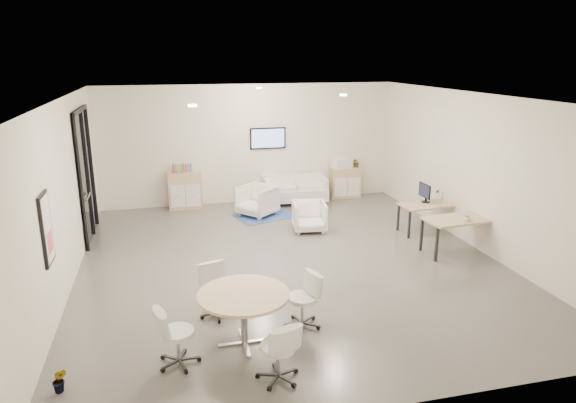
# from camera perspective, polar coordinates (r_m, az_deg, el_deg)

# --- Properties ---
(room_shell) EXTENTS (9.60, 10.60, 4.80)m
(room_shell) POSITION_cam_1_polar(r_m,az_deg,el_deg) (9.69, 0.20, 2.06)
(room_shell) COLOR #5A5752
(room_shell) RESTS_ON ground
(glass_door) EXTENTS (0.09, 1.90, 2.85)m
(glass_door) POSITION_cam_1_polar(r_m,az_deg,el_deg) (12.00, -21.56, 3.18)
(glass_door) COLOR black
(glass_door) RESTS_ON room_shell
(artwork) EXTENTS (0.05, 0.54, 1.04)m
(artwork) POSITION_cam_1_polar(r_m,az_deg,el_deg) (8.07, -25.24, -2.79)
(artwork) COLOR black
(artwork) RESTS_ON room_shell
(wall_tv) EXTENTS (0.98, 0.06, 0.58)m
(wall_tv) POSITION_cam_1_polar(r_m,az_deg,el_deg) (14.04, -2.25, 7.04)
(wall_tv) COLOR black
(wall_tv) RESTS_ON room_shell
(ceiling_spots) EXTENTS (3.14, 4.14, 0.03)m
(ceiling_spots) POSITION_cam_1_polar(r_m,az_deg,el_deg) (10.20, -2.06, 11.75)
(ceiling_spots) COLOR #FFEAC6
(ceiling_spots) RESTS_ON room_shell
(sideboard_left) EXTENTS (0.87, 0.45, 0.98)m
(sideboard_left) POSITION_cam_1_polar(r_m,az_deg,el_deg) (13.82, -11.37, 1.23)
(sideboard_left) COLOR tan
(sideboard_left) RESTS_ON room_shell
(sideboard_right) EXTENTS (0.86, 0.42, 0.86)m
(sideboard_right) POSITION_cam_1_polar(r_m,az_deg,el_deg) (14.71, 6.34, 2.10)
(sideboard_right) COLOR tan
(sideboard_right) RESTS_ON room_shell
(books) EXTENTS (0.50, 0.14, 0.22)m
(books) POSITION_cam_1_polar(r_m,az_deg,el_deg) (13.69, -11.69, 3.65)
(books) COLOR red
(books) RESTS_ON sideboard_left
(printer) EXTENTS (0.55, 0.48, 0.35)m
(printer) POSITION_cam_1_polar(r_m,az_deg,el_deg) (14.55, 5.99, 4.35)
(printer) COLOR white
(printer) RESTS_ON sideboard_right
(loveseat) EXTENTS (1.77, 0.98, 0.64)m
(loveseat) POSITION_cam_1_polar(r_m,az_deg,el_deg) (14.10, 0.76, 1.26)
(loveseat) COLOR white
(loveseat) RESTS_ON room_shell
(blue_rug) EXTENTS (1.64, 1.34, 0.01)m
(blue_rug) POSITION_cam_1_polar(r_m,az_deg,el_deg) (13.00, -2.48, -1.61)
(blue_rug) COLOR navy
(blue_rug) RESTS_ON room_shell
(armchair_left) EXTENTS (1.13, 1.13, 0.85)m
(armchair_left) POSITION_cam_1_polar(r_m,az_deg,el_deg) (12.96, -3.47, 0.26)
(armchair_left) COLOR white
(armchair_left) RESTS_ON room_shell
(armchair_right) EXTENTS (0.82, 0.78, 0.76)m
(armchair_right) POSITION_cam_1_polar(r_m,az_deg,el_deg) (11.82, 2.39, -1.52)
(armchair_right) COLOR white
(armchair_right) RESTS_ON room_shell
(desk_rear) EXTENTS (1.33, 0.73, 0.67)m
(desk_rear) POSITION_cam_1_polar(r_m,az_deg,el_deg) (12.09, 15.36, -0.58)
(desk_rear) COLOR tan
(desk_rear) RESTS_ON room_shell
(desk_front) EXTENTS (1.49, 0.83, 0.75)m
(desk_front) POSITION_cam_1_polar(r_m,az_deg,el_deg) (10.98, 18.54, -2.16)
(desk_front) COLOR tan
(desk_front) RESTS_ON room_shell
(monitor) EXTENTS (0.20, 0.50, 0.44)m
(monitor) POSITION_cam_1_polar(r_m,az_deg,el_deg) (12.11, 14.96, 0.98)
(monitor) COLOR black
(monitor) RESTS_ON desk_rear
(round_table) EXTENTS (1.28, 1.28, 0.78)m
(round_table) POSITION_cam_1_polar(r_m,az_deg,el_deg) (7.22, -4.97, -10.72)
(round_table) COLOR tan
(round_table) RESTS_ON room_shell
(meeting_chairs) EXTENTS (2.56, 2.56, 0.82)m
(meeting_chairs) POSITION_cam_1_polar(r_m,az_deg,el_deg) (7.35, -4.91, -12.72)
(meeting_chairs) COLOR white
(meeting_chairs) RESTS_ON room_shell
(plant_cabinet) EXTENTS (0.27, 0.29, 0.22)m
(plant_cabinet) POSITION_cam_1_polar(r_m,az_deg,el_deg) (14.73, 7.62, 4.23)
(plant_cabinet) COLOR #3F7F3F
(plant_cabinet) RESTS_ON sideboard_right
(plant_floor) EXTENTS (0.22, 0.35, 0.14)m
(plant_floor) POSITION_cam_1_polar(r_m,az_deg,el_deg) (7.14, -23.95, -18.29)
(plant_floor) COLOR #3F7F3F
(plant_floor) RESTS_ON room_shell
(cup) EXTENTS (0.16, 0.14, 0.13)m
(cup) POSITION_cam_1_polar(r_m,az_deg,el_deg) (10.80, 19.31, -1.75)
(cup) COLOR white
(cup) RESTS_ON desk_front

